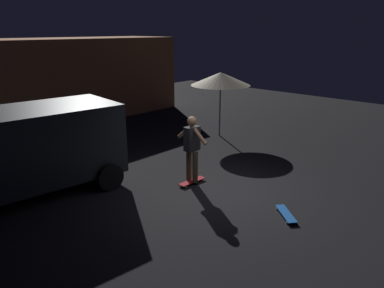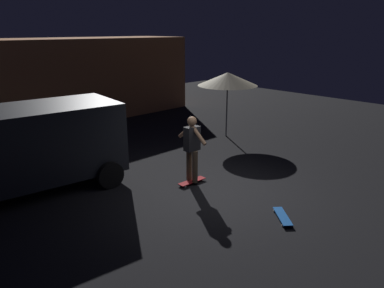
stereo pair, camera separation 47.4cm
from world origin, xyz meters
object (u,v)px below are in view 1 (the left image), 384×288
object	(u,v)px
skateboard_ridden	(192,181)
skater	(192,145)
parked_van	(15,149)
patio_umbrella	(221,79)
skateboard_spare	(286,214)

from	to	relation	value
skateboard_ridden	skater	world-z (taller)	skater
parked_van	patio_umbrella	world-z (taller)	patio_umbrella
skateboard_ridden	skater	size ratio (longest dim) A/B	0.47
skater	skateboard_spare	bearing A→B (deg)	-87.80
patio_umbrella	skateboard_ridden	world-z (taller)	patio_umbrella
parked_van	skater	size ratio (longest dim) A/B	2.87
skateboard_spare	skater	size ratio (longest dim) A/B	0.43
patio_umbrella	skater	xyz separation A→B (m)	(-3.85, -2.20, -1.04)
skateboard_ridden	skateboard_spare	distance (m)	2.59
patio_umbrella	skateboard_spare	xyz separation A→B (m)	(-3.75, -4.79, -2.02)
patio_umbrella	skateboard_ridden	xyz separation A→B (m)	(-3.85, -2.20, -2.02)
patio_umbrella	skateboard_spare	world-z (taller)	patio_umbrella
patio_umbrella	skateboard_spare	distance (m)	6.41
skateboard_ridden	skater	xyz separation A→B (m)	(-0.00, 0.00, 0.98)
parked_van	patio_umbrella	distance (m)	7.15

